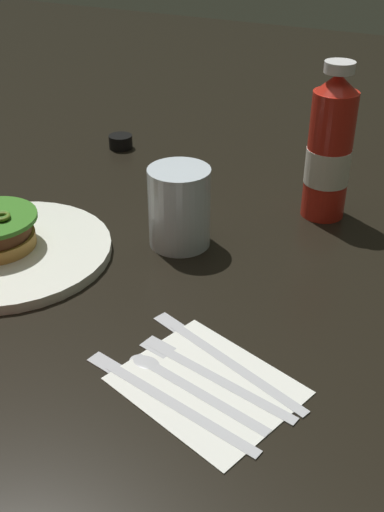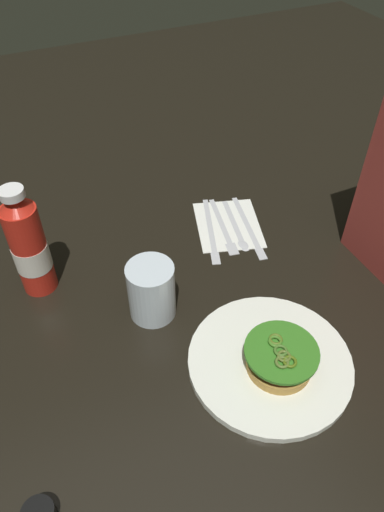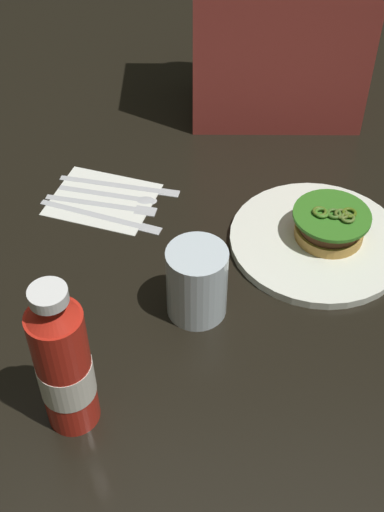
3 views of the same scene
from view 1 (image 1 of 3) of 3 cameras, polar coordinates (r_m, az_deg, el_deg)
ground_plane at (r=0.93m, az=-7.49°, el=2.88°), size 3.00×3.00×0.00m
dinner_plate at (r=0.88m, az=-16.49°, el=0.42°), size 0.28×0.28×0.01m
ketchup_bottle at (r=0.94m, az=12.57°, el=9.46°), size 0.07×0.07×0.23m
water_glass at (r=0.85m, az=-1.13°, el=4.56°), size 0.09×0.09×0.11m
condiment_cup at (r=1.21m, az=-6.60°, el=10.44°), size 0.04×0.04×0.03m
napkin at (r=0.64m, az=1.38°, el=-11.84°), size 0.21×0.18×0.00m
steak_knife at (r=0.68m, az=2.21°, el=-8.76°), size 0.21×0.09×0.00m
fork_utensil at (r=0.66m, az=0.89°, el=-10.32°), size 0.19×0.06×0.00m
spoon_utensil at (r=0.65m, az=-1.45°, el=-11.15°), size 0.17×0.05×0.00m
butter_knife at (r=0.63m, az=-3.24°, el=-12.41°), size 0.21×0.06×0.00m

